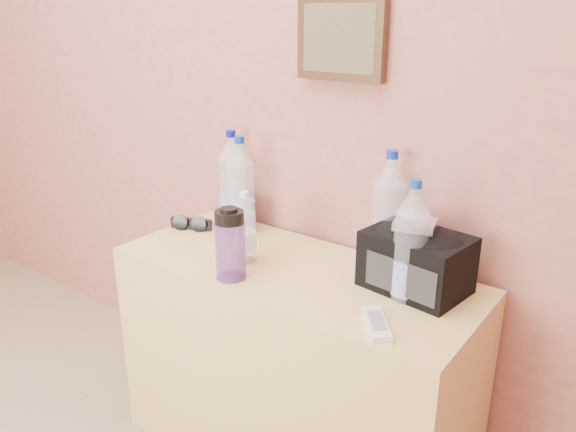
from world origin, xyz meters
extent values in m
plane|color=#AA7155|center=(0.00, 2.00, 1.35)|extent=(4.00, 0.00, 4.00)
cube|color=#A78756|center=(0.43, 1.74, 0.36)|extent=(1.16, 0.48, 0.73)
cylinder|color=white|center=(0.02, 1.92, 0.88)|extent=(0.10, 0.10, 0.31)
cylinder|color=#070A98|center=(0.02, 1.92, 1.07)|extent=(0.03, 0.03, 0.02)
cylinder|color=white|center=(0.11, 1.87, 0.88)|extent=(0.10, 0.10, 0.31)
cylinder|color=navy|center=(0.11, 1.87, 1.07)|extent=(0.03, 0.03, 0.02)
cylinder|color=silver|center=(0.66, 1.92, 0.89)|extent=(0.10, 0.10, 0.32)
cylinder|color=#0E25A6|center=(0.66, 1.92, 1.08)|extent=(0.04, 0.04, 0.02)
cylinder|color=silver|center=(0.80, 1.77, 0.87)|extent=(0.09, 0.09, 0.30)
cylinder|color=#0D3B94|center=(0.80, 1.77, 1.06)|extent=(0.03, 0.03, 0.02)
cylinder|color=silver|center=(0.28, 1.69, 0.83)|extent=(0.07, 0.07, 0.20)
cylinder|color=white|center=(0.28, 1.69, 0.95)|extent=(0.03, 0.03, 0.02)
cylinder|color=#5F2999|center=(0.33, 1.57, 0.81)|extent=(0.09, 0.09, 0.18)
cylinder|color=black|center=(0.33, 1.57, 0.92)|extent=(0.09, 0.09, 0.05)
cube|color=white|center=(0.81, 1.58, 0.74)|extent=(0.13, 0.15, 0.02)
cube|color=silver|center=(0.79, 1.82, 0.93)|extent=(0.13, 0.12, 0.02)
camera|label=1|loc=(1.37, 0.46, 1.47)|focal=35.00mm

